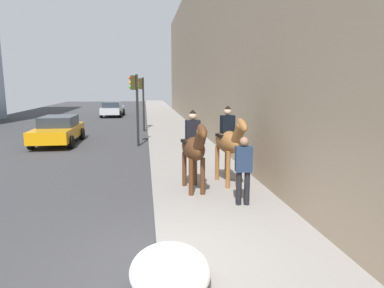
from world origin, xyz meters
TOP-DOWN VIEW (x-y plane):
  - sidewalk_slab at (0.00, -1.64)m, footprint 120.00×3.28m
  - mounted_horse_near at (3.69, -1.16)m, footprint 2.15×0.69m
  - mounted_horse_far at (4.20, -2.27)m, footprint 2.15×0.76m
  - pedestrian_greeting at (2.41, -2.20)m, footprint 0.31×0.43m
  - car_near_lane at (28.56, 3.28)m, footprint 4.58×2.16m
  - car_mid_lane at (12.95, 4.66)m, footprint 4.58×2.10m
  - traffic_light_near_curb at (11.70, 0.61)m, footprint 0.20×0.44m
  - traffic_light_far_curb at (17.30, 0.32)m, footprint 0.20×0.44m
  - snow_pile_near at (-0.83, -0.15)m, footprint 1.53×1.18m

SIDE VIEW (x-z plane):
  - sidewalk_slab at x=0.00m, z-range 0.00..0.12m
  - snow_pile_near at x=-0.83m, z-range 0.12..0.65m
  - car_mid_lane at x=12.95m, z-range 0.03..1.47m
  - car_near_lane at x=28.56m, z-range 0.04..1.48m
  - pedestrian_greeting at x=2.41m, z-range 0.25..1.95m
  - mounted_horse_near at x=3.69m, z-range 0.24..2.51m
  - mounted_horse_far at x=4.20m, z-range 0.27..2.61m
  - traffic_light_far_curb at x=17.30m, z-range 0.62..4.15m
  - traffic_light_near_curb at x=11.70m, z-range 0.62..4.18m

